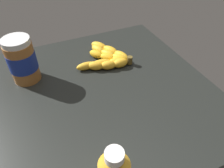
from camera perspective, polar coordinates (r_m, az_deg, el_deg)
ground_plane at (r=69.56cm, az=-3.43°, el=-2.81°), size 72.74×70.94×3.45cm
banana_bunch at (r=80.22cm, az=-1.18°, el=7.23°), size 20.55×19.51×3.30cm
peanut_butter_jar at (r=74.04cm, az=-23.17°, el=5.91°), size 9.07×9.07×15.38cm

